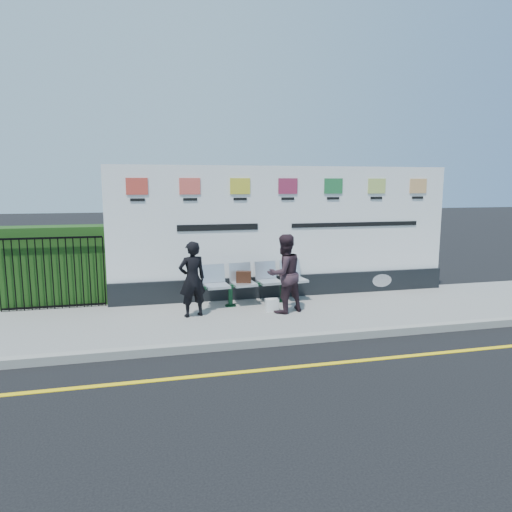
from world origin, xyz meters
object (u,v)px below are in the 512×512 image
Objects in this scene: billboard at (286,241)px; woman_right at (284,274)px; woman_left at (192,279)px; bench at (257,293)px.

billboard is 1.50m from woman_right.
bench is at bearing -170.34° from woman_left.
woman_right is at bearing 161.69° from woman_left.
woman_left is (-1.46, -0.65, 0.51)m from bench.
woman_left is at bearing -152.18° from billboard.
billboard is 1.46m from bench.
billboard is at bearing -166.40° from woman_left.
billboard is 3.49× the size of bench.
woman_right reaches higher than bench.
woman_right is (1.84, -0.13, 0.05)m from woman_left.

